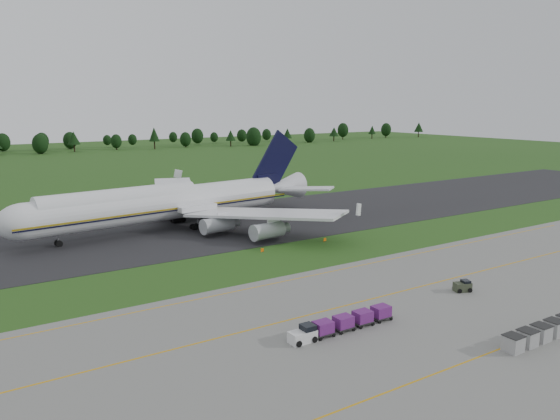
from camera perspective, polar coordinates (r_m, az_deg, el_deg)
ground at (r=88.92m, az=0.44°, el=-5.05°), size 600.00×600.00×0.00m
apron at (r=64.83m, az=17.51°, el=-11.82°), size 300.00×52.00×0.06m
taxiway at (r=112.65m, az=-7.39°, el=-1.66°), size 300.00×40.00×0.08m
apron_markings at (r=69.11m, az=12.99°, el=-10.09°), size 300.00×30.20×0.01m
tree_line at (r=296.44m, az=-23.19°, el=6.54°), size 527.09×22.80×11.95m
aircraft at (r=110.53m, az=-11.55°, el=0.78°), size 67.19×64.85×18.81m
baggage_train at (r=61.50m, az=6.40°, el=-11.70°), size 13.64×1.74×1.68m
utility_cart at (r=77.30m, az=18.52°, el=-7.64°), size 2.49×1.98×1.20m
uld_row at (r=65.04m, az=25.62°, el=-11.49°), size 11.36×1.76×1.74m
edge_markers at (r=96.04m, az=1.55°, el=-3.66°), size 13.80×0.30×0.60m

